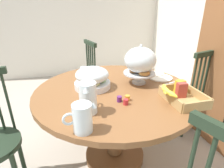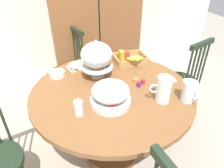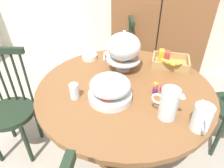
{
  "view_description": "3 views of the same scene",
  "coord_description": "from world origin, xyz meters",
  "views": [
    {
      "loc": [
        1.46,
        -0.19,
        1.36
      ],
      "look_at": [
        0.05,
        0.18,
        0.74
      ],
      "focal_mm": 28.8,
      "sensor_mm": 36.0,
      "label": 1
    },
    {
      "loc": [
        -0.28,
        -1.13,
        1.68
      ],
      "look_at": [
        0.15,
        0.18,
        0.79
      ],
      "focal_mm": 32.72,
      "sensor_mm": 36.0,
      "label": 2
    },
    {
      "loc": [
        0.35,
        -1.04,
        1.6
      ],
      "look_at": [
        0.05,
        0.18,
        0.74
      ],
      "focal_mm": 32.0,
      "sensor_mm": 36.0,
      "label": 3
    }
  ],
  "objects": [
    {
      "name": "china_plate_large",
      "position": [
        0.03,
        0.66,
        0.75
      ],
      "size": [
        0.22,
        0.22,
        0.01
      ],
      "primitive_type": "cylinder",
      "color": "white",
      "rests_on": "dining_table"
    },
    {
      "name": "windsor_chair_facing_door",
      "position": [
        -0.11,
        1.1,
        0.45
      ],
      "size": [
        0.42,
        0.42,
        0.97
      ],
      "color": "#1E2D1E",
      "rests_on": "ground_plane"
    },
    {
      "name": "soup_spoon",
      "position": [
        0.16,
        0.69,
        0.74
      ],
      "size": [
        0.05,
        0.17,
        0.01
      ],
      "primitive_type": "cube",
      "rotation": [
        0.0,
        0.0,
        8.1
      ],
      "color": "silver",
      "rests_on": "dining_table"
    },
    {
      "name": "windsor_chair_far_side",
      "position": [
        -0.79,
        -0.02,
        0.45
      ],
      "size": [
        0.42,
        0.41,
        0.97
      ],
      "color": "#1E2D1E",
      "rests_on": "ground_plane"
    },
    {
      "name": "pastry_stand_with_dome",
      "position": [
        0.09,
        0.41,
        0.94
      ],
      "size": [
        0.28,
        0.28,
        0.34
      ],
      "color": "silver",
      "rests_on": "dining_table"
    },
    {
      "name": "cereal_basket",
      "position": [
        0.46,
        0.58,
        0.78
      ],
      "size": [
        0.32,
        0.3,
        0.12
      ],
      "color": "tan",
      "rests_on": "dining_table"
    },
    {
      "name": "china_plate_small",
      "position": [
        -0.06,
        0.66,
        0.76
      ],
      "size": [
        0.15,
        0.15,
        0.01
      ],
      "primitive_type": "cylinder",
      "color": "white",
      "rests_on": "china_plate_large"
    },
    {
      "name": "milk_pitcher",
      "position": [
        0.46,
        -0.08,
        0.83
      ],
      "size": [
        0.19,
        0.11,
        0.2
      ],
      "color": "silver",
      "rests_on": "dining_table"
    },
    {
      "name": "dining_table",
      "position": [
        0.15,
        0.18,
        0.55
      ],
      "size": [
        1.32,
        1.32,
        0.74
      ],
      "color": "brown",
      "rests_on": "ground_plane"
    },
    {
      "name": "ground_plane",
      "position": [
        0.0,
        0.0,
        0.0
      ],
      "size": [
        10.0,
        10.0,
        0.0
      ],
      "primitive_type": "plane",
      "color": "#A89E8E"
    },
    {
      "name": "fruit_platter_covered",
      "position": [
        0.08,
        -0.0,
        0.83
      ],
      "size": [
        0.3,
        0.3,
        0.18
      ],
      "color": "silver",
      "rests_on": "dining_table"
    },
    {
      "name": "table_knife",
      "position": [
        -0.11,
        0.63,
        0.74
      ],
      "size": [
        0.05,
        0.17,
        0.01
      ],
      "primitive_type": "cube",
      "rotation": [
        0.0,
        0.0,
        8.1
      ],
      "color": "silver",
      "rests_on": "dining_table"
    },
    {
      "name": "wooden_armoire",
      "position": [
        0.33,
        1.5,
        0.98
      ],
      "size": [
        1.18,
        0.6,
        1.96
      ],
      "color": "brown",
      "rests_on": "ground_plane"
    },
    {
      "name": "jam_jar_apricot",
      "position": [
        0.37,
        0.21,
        0.76
      ],
      "size": [
        0.04,
        0.04,
        0.04
      ],
      "primitive_type": "cylinder",
      "color": "orange",
      "rests_on": "dining_table"
    },
    {
      "name": "jam_jar_strawberry",
      "position": [
        0.42,
        0.18,
        0.76
      ],
      "size": [
        0.04,
        0.04,
        0.04
      ],
      "primitive_type": "cylinder",
      "color": "#B7282D",
      "rests_on": "dining_table"
    },
    {
      "name": "jam_jar_grape",
      "position": [
        0.37,
        0.15,
        0.76
      ],
      "size": [
        0.04,
        0.04,
        0.04
      ],
      "primitive_type": "cylinder",
      "color": "#5B2366",
      "rests_on": "dining_table"
    },
    {
      "name": "drinking_glass",
      "position": [
        -0.16,
        -0.05,
        0.8
      ],
      "size": [
        0.06,
        0.06,
        0.11
      ],
      "primitive_type": "cylinder",
      "color": "silver",
      "rests_on": "dining_table"
    },
    {
      "name": "orange_juice_pitcher",
      "position": [
        0.64,
        -0.14,
        0.81
      ],
      "size": [
        0.11,
        0.19,
        0.16
      ],
      "color": "silver",
      "rests_on": "dining_table"
    },
    {
      "name": "cereal_bowl",
      "position": [
        -0.26,
        0.53,
        0.76
      ],
      "size": [
        0.14,
        0.14,
        0.04
      ],
      "primitive_type": "cylinder",
      "color": "white",
      "rests_on": "dining_table"
    },
    {
      "name": "dinner_fork",
      "position": [
        -0.14,
        0.62,
        0.74
      ],
      "size": [
        0.05,
        0.17,
        0.01
      ],
      "primitive_type": "cube",
      "rotation": [
        0.0,
        0.0,
        8.1
      ],
      "color": "silver",
      "rests_on": "dining_table"
    }
  ]
}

